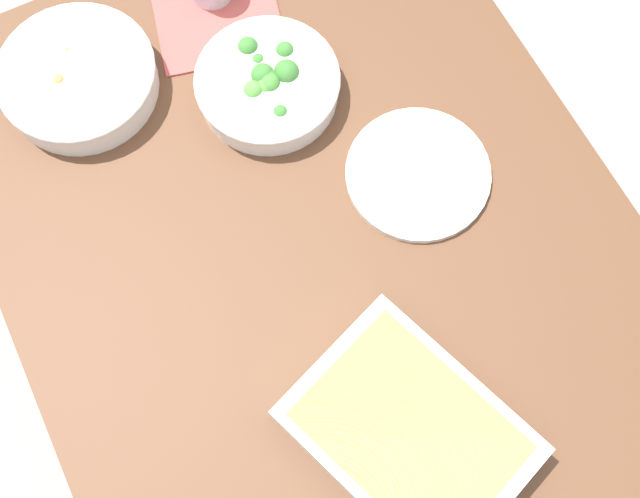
# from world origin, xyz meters

# --- Properties ---
(ground_plane) EXTENTS (6.00, 6.00, 0.00)m
(ground_plane) POSITION_xyz_m (0.00, 0.00, 0.00)
(ground_plane) COLOR #9E9389
(dining_table) EXTENTS (1.20, 0.90, 0.74)m
(dining_table) POSITION_xyz_m (0.00, 0.00, 0.65)
(dining_table) COLOR brown
(dining_table) RESTS_ON ground_plane
(stew_bowl) EXTENTS (0.25, 0.25, 0.06)m
(stew_bowl) POSITION_xyz_m (-0.41, -0.21, 0.77)
(stew_bowl) COLOR white
(stew_bowl) RESTS_ON dining_table
(broccoli_bowl) EXTENTS (0.22, 0.22, 0.07)m
(broccoli_bowl) POSITION_xyz_m (-0.27, 0.05, 0.77)
(broccoli_bowl) COLOR white
(broccoli_bowl) RESTS_ON dining_table
(baking_dish) EXTENTS (0.36, 0.31, 0.06)m
(baking_dish) POSITION_xyz_m (0.29, -0.02, 0.77)
(baking_dish) COLOR silver
(baking_dish) RESTS_ON dining_table
(side_plate) EXTENTS (0.22, 0.22, 0.01)m
(side_plate) POSITION_xyz_m (-0.04, 0.19, 0.75)
(side_plate) COLOR silver
(side_plate) RESTS_ON dining_table
(spoon_by_stew) EXTENTS (0.17, 0.07, 0.01)m
(spoon_by_stew) POSITION_xyz_m (-0.37, -0.22, 0.74)
(spoon_by_stew) COLOR silver
(spoon_by_stew) RESTS_ON dining_table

